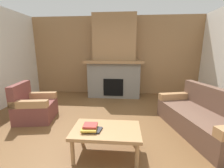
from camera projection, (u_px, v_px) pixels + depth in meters
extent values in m
plane|color=brown|center=(104.00, 136.00, 2.80)|extent=(9.00, 9.00, 0.00)
cube|color=#997047|center=(115.00, 56.00, 5.42)|extent=(6.00, 0.12, 2.70)
cube|color=gray|center=(114.00, 79.00, 5.19)|extent=(1.70, 0.70, 1.15)
cube|color=black|center=(113.00, 87.00, 4.91)|extent=(0.64, 0.08, 0.56)
cube|color=#997047|center=(114.00, 62.00, 5.01)|extent=(1.90, 0.82, 0.08)
cube|color=#997047|center=(114.00, 38.00, 4.98)|extent=(1.40, 0.50, 1.47)
cube|color=brown|center=(199.00, 122.00, 2.92)|extent=(1.25, 1.95, 0.40)
cube|color=brown|center=(218.00, 100.00, 2.88)|extent=(0.59, 1.79, 0.45)
cube|color=tan|center=(176.00, 96.00, 3.65)|extent=(0.85, 0.36, 0.15)
cube|color=brown|center=(37.00, 111.00, 3.47)|extent=(0.87, 0.87, 0.40)
cube|color=brown|center=(20.00, 93.00, 3.35)|extent=(0.26, 0.77, 0.45)
cube|color=tan|center=(29.00, 104.00, 3.11)|extent=(0.77, 0.26, 0.15)
cube|color=tan|center=(41.00, 95.00, 3.71)|extent=(0.77, 0.26, 0.15)
cube|color=tan|center=(106.00, 130.00, 2.23)|extent=(1.00, 0.60, 0.05)
cylinder|color=tan|center=(73.00, 152.00, 2.08)|extent=(0.06, 0.06, 0.38)
cylinder|color=tan|center=(137.00, 156.00, 2.01)|extent=(0.06, 0.06, 0.38)
cylinder|color=tan|center=(82.00, 133.00, 2.55)|extent=(0.06, 0.06, 0.38)
cylinder|color=tan|center=(135.00, 136.00, 2.48)|extent=(0.06, 0.06, 0.38)
cube|color=#2D2D33|center=(92.00, 129.00, 2.19)|extent=(0.30, 0.21, 0.03)
cube|color=gold|center=(89.00, 128.00, 2.17)|extent=(0.23, 0.23, 0.02)
cube|color=#B23833|center=(90.00, 125.00, 2.19)|extent=(0.20, 0.18, 0.03)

